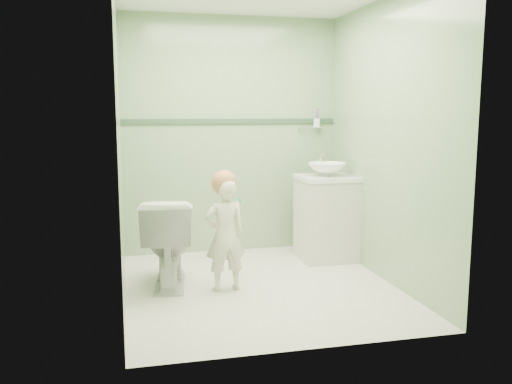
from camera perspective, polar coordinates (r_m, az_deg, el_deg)
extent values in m
plane|color=beige|center=(4.65, 0.43, -9.81)|extent=(2.50, 2.50, 0.00)
cube|color=#83A978|center=(5.64, -2.60, 5.84)|extent=(2.20, 0.04, 2.40)
cube|color=#83A978|center=(3.23, 5.77, 3.79)|extent=(2.20, 0.04, 2.40)
cube|color=#83A978|center=(4.30, -13.99, 4.75)|extent=(0.04, 2.50, 2.40)
cube|color=#83A978|center=(4.81, 13.34, 5.15)|extent=(0.04, 2.50, 2.40)
cube|color=#314D36|center=(5.63, -2.59, 7.36)|extent=(2.20, 0.02, 0.05)
cube|color=beige|center=(5.44, 7.29, -2.82)|extent=(0.52, 0.50, 0.80)
cube|color=white|center=(5.38, 7.38, 1.47)|extent=(0.54, 0.52, 0.04)
imported|color=white|center=(5.37, 7.39, 2.36)|extent=(0.37, 0.37, 0.13)
cylinder|color=silver|center=(5.55, 6.67, 3.15)|extent=(0.03, 0.03, 0.18)
cylinder|color=silver|center=(5.49, 6.87, 3.94)|extent=(0.02, 0.12, 0.02)
cylinder|color=silver|center=(5.81, 5.71, 6.67)|extent=(0.26, 0.02, 0.02)
cylinder|color=silver|center=(5.81, 6.35, 7.16)|extent=(0.07, 0.07, 0.09)
cylinder|color=#3E68C2|center=(5.79, 6.27, 7.85)|extent=(0.01, 0.01, 0.17)
cylinder|color=purple|center=(5.79, 6.39, 7.84)|extent=(0.01, 0.01, 0.17)
cylinder|color=red|center=(5.81, 6.42, 7.85)|extent=(0.01, 0.01, 0.17)
imported|color=white|center=(4.65, -9.15, -5.09)|extent=(0.51, 0.79, 0.76)
imported|color=#F0E3D0|center=(4.46, -3.25, -4.51)|extent=(0.36, 0.26, 0.92)
sphere|color=#B47348|center=(4.40, -3.35, 0.95)|extent=(0.20, 0.20, 0.20)
cylinder|color=#15987E|center=(4.30, -1.74, -0.90)|extent=(0.06, 0.14, 0.06)
cube|color=white|center=(4.32, -2.71, -0.33)|extent=(0.03, 0.03, 0.02)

